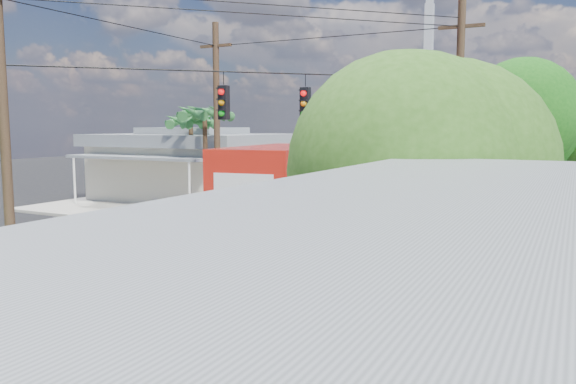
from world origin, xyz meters
The scene contains 12 objects.
ground centered at (0.00, 0.00, 0.00)m, with size 120.00×120.00×0.00m, color black.
sidewalk_nw centered at (-10.88, 10.88, 0.07)m, with size 14.12×14.12×0.14m.
road_markings centered at (0.00, -1.47, 0.01)m, with size 32.00×32.00×0.01m.
building_nw centered at (-12.00, 12.46, 2.22)m, with size 10.80×10.20×4.30m.
radio_tower centered at (0.50, 20.00, 5.64)m, with size 0.80×0.80×17.00m.
tree_ne_front centered at (7.21, 6.76, 4.77)m, with size 4.21×4.14×6.66m.
tree_se centered at (7.01, -7.24, 4.04)m, with size 3.67×3.54×5.62m.
palm_nw_front centered at (-7.50, 7.50, 5.04)m, with size 3.01×3.08×5.59m.
palm_nw_back centered at (-9.50, 9.00, 4.67)m, with size 3.01×3.08×5.19m.
utility_poles centered at (-1.58, 1.60, 4.67)m, with size 12.00×10.68×9.00m.
vending_boxes centered at (6.50, 6.20, 0.69)m, with size 1.90×0.50×1.10m.
delivery_truck centered at (-0.35, 2.69, 1.94)m, with size 3.80×9.07×3.82m.
Camera 1 is at (9.07, -15.55, 4.53)m, focal length 35.00 mm.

